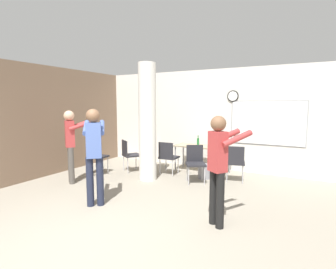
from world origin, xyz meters
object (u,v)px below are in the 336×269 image
at_px(folding_table, 202,148).
at_px(person_watching_back, 71,141).
at_px(chair_table_right, 235,161).
at_px(chair_table_front, 195,161).
at_px(bottle_on_table, 198,141).
at_px(chair_near_pillar, 129,153).
at_px(chair_table_left, 168,156).
at_px(chair_by_left_wall, 96,154).
at_px(person_playing_front, 94,149).
at_px(person_playing_side, 219,162).

bearing_deg(folding_table, person_watching_back, -134.60).
relative_size(chair_table_right, chair_table_front, 1.00).
height_order(bottle_on_table, chair_near_pillar, bottle_on_table).
relative_size(chair_near_pillar, person_watching_back, 0.51).
relative_size(bottle_on_table, chair_table_right, 0.30).
height_order(chair_table_right, chair_table_front, same).
bearing_deg(chair_table_left, chair_near_pillar, -168.92).
xyz_separation_m(folding_table, chair_table_front, (0.19, -0.95, -0.15)).
bearing_deg(person_watching_back, folding_table, 45.40).
bearing_deg(chair_by_left_wall, chair_table_front, 10.61).
bearing_deg(chair_table_right, chair_table_front, -150.49).
bearing_deg(person_playing_front, person_playing_side, 7.19).
distance_m(folding_table, bottle_on_table, 0.27).
distance_m(person_watching_back, person_playing_side, 3.70).
bearing_deg(person_playing_front, chair_near_pillar, 111.90).
xyz_separation_m(chair_table_right, person_playing_side, (0.34, -2.36, 0.47)).
xyz_separation_m(folding_table, chair_table_right, (1.01, -0.49, -0.15)).
distance_m(chair_near_pillar, person_playing_front, 2.45).
relative_size(person_watching_back, person_playing_side, 1.01).
bearing_deg(person_playing_front, bottle_on_table, 78.06).
relative_size(folding_table, person_playing_side, 0.89).
bearing_deg(bottle_on_table, chair_by_left_wall, -145.44).
height_order(chair_near_pillar, person_playing_side, person_playing_side).
xyz_separation_m(chair_by_left_wall, person_playing_front, (1.60, -1.68, 0.52)).
relative_size(chair_table_right, person_watching_back, 0.51).
relative_size(person_playing_front, person_playing_side, 1.05).
relative_size(folding_table, chair_table_front, 1.71).
bearing_deg(chair_table_left, chair_table_right, 6.84).
bearing_deg(folding_table, chair_table_front, -78.58).
height_order(bottle_on_table, person_playing_side, person_playing_side).
xyz_separation_m(chair_by_left_wall, chair_near_pillar, (0.70, 0.55, 0.00)).
bearing_deg(person_playing_front, chair_table_front, 64.07).
distance_m(chair_near_pillar, chair_table_front, 1.95).
height_order(chair_near_pillar, chair_table_front, same).
bearing_deg(chair_near_pillar, chair_table_right, 8.51).
distance_m(chair_table_front, person_watching_back, 2.92).
bearing_deg(chair_table_front, chair_by_left_wall, -169.39).
xyz_separation_m(chair_near_pillar, person_watching_back, (-0.56, -1.45, 0.48)).
height_order(folding_table, chair_by_left_wall, chair_by_left_wall).
relative_size(chair_table_right, chair_table_left, 1.00).
distance_m(folding_table, chair_by_left_wall, 2.86).
bearing_deg(bottle_on_table, folding_table, -34.94).
height_order(chair_table_left, chair_near_pillar, same).
distance_m(folding_table, chair_near_pillar, 1.98).
relative_size(bottle_on_table, chair_by_left_wall, 0.30).
height_order(chair_table_right, chair_by_left_wall, same).
xyz_separation_m(person_watching_back, person_playing_side, (3.67, -0.49, -0.01)).
bearing_deg(folding_table, chair_near_pillar, -152.85).
distance_m(folding_table, chair_table_right, 1.13).
bearing_deg(chair_table_right, chair_near_pillar, -171.49).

